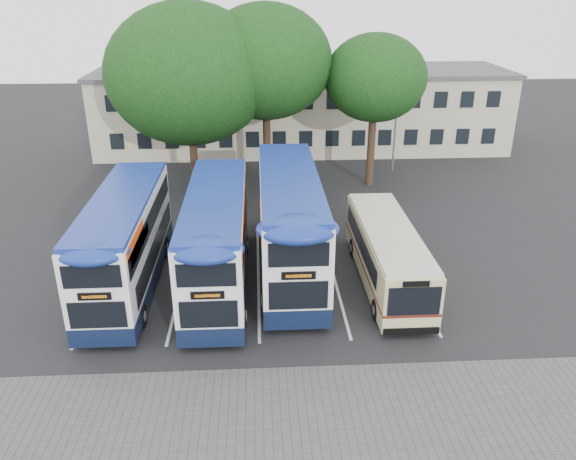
# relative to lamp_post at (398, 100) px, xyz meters

# --- Properties ---
(ground) EXTENTS (120.00, 120.00, 0.00)m
(ground) POSITION_rel_lamp_post_xyz_m (-6.00, -19.97, -5.08)
(ground) COLOR black
(ground) RESTS_ON ground
(paving_strip) EXTENTS (40.00, 6.00, 0.01)m
(paving_strip) POSITION_rel_lamp_post_xyz_m (-8.00, -24.97, -5.08)
(paving_strip) COLOR #595654
(paving_strip) RESTS_ON ground
(bay_lines) EXTENTS (14.12, 11.00, 0.01)m
(bay_lines) POSITION_rel_lamp_post_xyz_m (-9.75, -14.97, -5.08)
(bay_lines) COLOR silver
(bay_lines) RESTS_ON ground
(depot_building) EXTENTS (32.40, 8.40, 6.20)m
(depot_building) POSITION_rel_lamp_post_xyz_m (-6.00, 7.02, -1.93)
(depot_building) COLOR #C0B69B
(depot_building) RESTS_ON ground
(lamp_post) EXTENTS (0.25, 1.05, 9.06)m
(lamp_post) POSITION_rel_lamp_post_xyz_m (0.00, 0.00, 0.00)
(lamp_post) COLOR gray
(lamp_post) RESTS_ON ground
(tree_left) EXTENTS (9.92, 9.92, 11.64)m
(tree_left) POSITION_rel_lamp_post_xyz_m (-13.71, -3.27, 2.33)
(tree_left) COLOR black
(tree_left) RESTS_ON ground
(tree_mid) EXTENTS (8.27, 8.27, 11.50)m
(tree_mid) POSITION_rel_lamp_post_xyz_m (-9.03, -2.29, 2.88)
(tree_mid) COLOR black
(tree_mid) RESTS_ON ground
(tree_right) EXTENTS (6.41, 6.41, 9.75)m
(tree_right) POSITION_rel_lamp_post_xyz_m (-2.20, -2.70, 1.91)
(tree_right) COLOR black
(tree_right) RESTS_ON ground
(bus_dd_left) EXTENTS (2.47, 10.21, 4.25)m
(bus_dd_left) POSITION_rel_lamp_post_xyz_m (-15.47, -15.67, -2.74)
(bus_dd_left) COLOR #0E1734
(bus_dd_left) RESTS_ON ground
(bus_dd_mid) EXTENTS (2.53, 10.42, 4.34)m
(bus_dd_mid) POSITION_rel_lamp_post_xyz_m (-11.52, -15.80, -2.69)
(bus_dd_mid) COLOR #0E1734
(bus_dd_mid) RESTS_ON ground
(bus_dd_right) EXTENTS (2.70, 11.14, 4.64)m
(bus_dd_right) POSITION_rel_lamp_post_xyz_m (-8.26, -14.51, -2.53)
(bus_dd_right) COLOR #0E1734
(bus_dd_right) RESTS_ON ground
(bus_single) EXTENTS (2.31, 9.07, 2.70)m
(bus_single) POSITION_rel_lamp_post_xyz_m (-3.99, -15.95, -3.55)
(bus_single) COLOR #D0C58A
(bus_single) RESTS_ON ground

